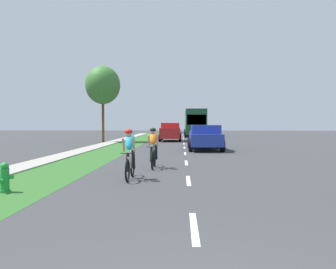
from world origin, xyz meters
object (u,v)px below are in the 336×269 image
at_px(bus_dark_green, 195,122).
at_px(pickup_blue, 205,137).
at_px(street_tree_near, 103,85).
at_px(cyclist_lead, 130,153).
at_px(sedan_black, 175,129).
at_px(suv_red, 170,131).
at_px(fire_hydrant_green, 5,178).
at_px(cyclist_trailing, 153,147).

bearing_deg(bus_dark_green, pickup_blue, -90.54).
bearing_deg(street_tree_near, cyclist_lead, -74.71).
bearing_deg(bus_dark_green, sedan_black, 99.81).
bearing_deg(cyclist_lead, suv_red, 88.73).
distance_m(fire_hydrant_green, suv_red, 25.32).
bearing_deg(sedan_black, street_tree_near, -101.18).
bearing_deg(sedan_black, fire_hydrant_green, -93.49).
xyz_separation_m(bus_dark_green, sedan_black, (-2.94, 17.02, -1.21)).
xyz_separation_m(cyclist_trailing, suv_red, (-0.00, 20.27, 0.14)).
bearing_deg(pickup_blue, street_tree_near, 134.51).
bearing_deg(suv_red, pickup_blue, -76.59).
xyz_separation_m(pickup_blue, bus_dark_green, (0.22, 23.09, 1.15)).
bearing_deg(street_tree_near, pickup_blue, -45.49).
bearing_deg(street_tree_near, cyclist_trailing, -71.11).
bearing_deg(fire_hydrant_green, suv_red, 82.33).
relative_size(cyclist_lead, cyclist_trailing, 1.00).
height_order(suv_red, sedan_black, suv_red).
xyz_separation_m(fire_hydrant_green, cyclist_trailing, (3.38, 4.82, 0.44)).
bearing_deg(sedan_black, suv_red, -89.84).
height_order(pickup_blue, sedan_black, pickup_blue).
relative_size(cyclist_lead, street_tree_near, 0.24).
xyz_separation_m(pickup_blue, street_tree_near, (-8.87, 9.03, 4.46)).
bearing_deg(fire_hydrant_green, cyclist_trailing, 54.91).
xyz_separation_m(sedan_black, street_tree_near, (-6.14, -31.08, 4.52)).
distance_m(fire_hydrant_green, sedan_black, 54.21).
height_order(cyclist_lead, bus_dark_green, bus_dark_green).
bearing_deg(pickup_blue, cyclist_trailing, -106.07).
distance_m(fire_hydrant_green, cyclist_lead, 3.58).
height_order(fire_hydrant_green, pickup_blue, pickup_blue).
xyz_separation_m(pickup_blue, suv_red, (-2.65, 11.10, 0.12)).
relative_size(bus_dark_green, street_tree_near, 1.64).
height_order(sedan_black, street_tree_near, street_tree_near).
height_order(fire_hydrant_green, sedan_black, sedan_black).
distance_m(cyclist_lead, street_tree_near, 22.14).
relative_size(suv_red, sedan_black, 1.09).
bearing_deg(sedan_black, cyclist_trailing, -89.90).
bearing_deg(fire_hydrant_green, cyclist_lead, 36.19).
bearing_deg(suv_red, bus_dark_green, 76.58).
bearing_deg(cyclist_lead, cyclist_trailing, 79.33).
relative_size(fire_hydrant_green, street_tree_near, 0.11).
xyz_separation_m(suv_red, sedan_black, (-0.08, 29.01, -0.18)).
bearing_deg(street_tree_near, bus_dark_green, 57.13).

